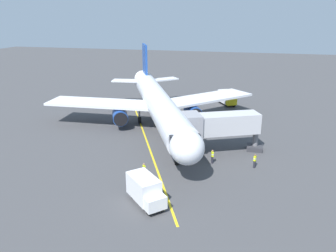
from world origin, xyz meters
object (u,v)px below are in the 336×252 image
(airplane, at_px, (158,103))
(jet_bridge, at_px, (215,125))
(box_truck_near_nose, at_px, (146,190))
(box_truck_portside, at_px, (227,98))
(ground_crew_wing_walker, at_px, (144,170))
(ground_crew_loader, at_px, (212,156))
(ground_crew_marshaller, at_px, (255,161))

(airplane, relative_size, jet_bridge, 3.42)
(box_truck_near_nose, relative_size, box_truck_portside, 0.94)
(ground_crew_wing_walker, xyz_separation_m, box_truck_portside, (-6.36, -33.18, 0.50))
(ground_crew_loader, distance_m, box_truck_portside, 27.73)
(jet_bridge, distance_m, box_truck_near_nose, 14.57)
(jet_bridge, height_order, ground_crew_loader, jet_bridge)
(airplane, xyz_separation_m, box_truck_near_nose, (-4.77, 21.55, -2.62))
(ground_crew_loader, bearing_deg, airplane, -48.72)
(ground_crew_marshaller, bearing_deg, ground_crew_loader, -0.73)
(airplane, height_order, box_truck_portside, airplane)
(jet_bridge, height_order, box_truck_near_nose, jet_bridge)
(ground_crew_wing_walker, distance_m, box_truck_portside, 33.79)
(ground_crew_wing_walker, distance_m, box_truck_near_nose, 5.27)
(jet_bridge, relative_size, ground_crew_wing_walker, 6.50)
(airplane, distance_m, ground_crew_wing_walker, 17.17)
(ground_crew_marshaller, distance_m, box_truck_near_nose, 14.33)
(ground_crew_wing_walker, height_order, ground_crew_loader, same)
(airplane, height_order, box_truck_near_nose, airplane)
(ground_crew_loader, xyz_separation_m, box_truck_near_nose, (5.01, 10.41, 0.50))
(airplane, xyz_separation_m, ground_crew_marshaller, (-14.68, 11.21, -3.12))
(ground_crew_marshaller, bearing_deg, airplane, -37.36)
(box_truck_portside, bearing_deg, ground_crew_loader, 90.82)
(box_truck_near_nose, bearing_deg, jet_bridge, -109.57)
(ground_crew_loader, xyz_separation_m, box_truck_portside, (0.39, -27.72, 0.50))
(jet_bridge, xyz_separation_m, ground_crew_marshaller, (-5.09, 3.20, -2.88))
(jet_bridge, distance_m, ground_crew_marshaller, 6.67)
(jet_bridge, relative_size, ground_crew_marshaller, 6.50)
(ground_crew_wing_walker, height_order, box_truck_near_nose, box_truck_near_nose)
(jet_bridge, distance_m, ground_crew_wing_walker, 11.19)
(jet_bridge, bearing_deg, ground_crew_wing_walker, 52.69)
(ground_crew_marshaller, xyz_separation_m, box_truck_near_nose, (9.91, 10.34, 0.50))
(jet_bridge, bearing_deg, airplane, -39.86)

